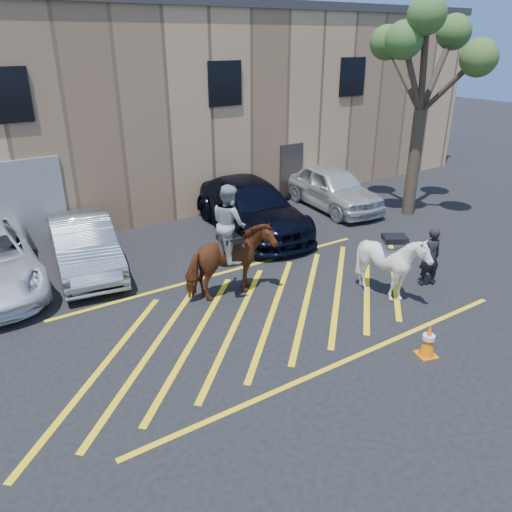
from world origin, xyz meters
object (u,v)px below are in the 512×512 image
car_white_suv (332,187)px  saddled_white (392,265)px  car_blue_suv (251,207)px  car_silver_sedan (84,245)px  traffic_cone (428,340)px  handler (430,257)px  mounted_bay (230,254)px  tree (428,50)px

car_white_suv → saddled_white: (-3.68, -6.37, 0.11)m
car_blue_suv → car_white_suv: 3.98m
car_silver_sedan → traffic_cone: (4.66, -8.13, -0.39)m
car_silver_sedan → car_blue_suv: (5.62, 0.09, 0.09)m
car_silver_sedan → saddled_white: saddled_white is taller
car_white_suv → handler: bearing=-103.6°
car_white_suv → traffic_cone: bearing=-113.7°
mounted_bay → saddled_white: (3.32, -2.25, -0.28)m
tree → saddled_white: bearing=-142.8°
handler → tree: tree is taller
car_silver_sedan → handler: 9.42m
car_blue_suv → mounted_bay: size_ratio=1.97×
mounted_bay → traffic_cone: (2.06, -4.48, -0.82)m
mounted_bay → car_white_suv: bearing=30.4°
car_white_suv → saddled_white: size_ratio=2.18×
handler → car_white_suv: bearing=-89.8°
handler → tree: size_ratio=0.22×
traffic_cone → car_blue_suv: bearing=83.3°
car_white_suv → car_silver_sedan: bearing=-171.1°
mounted_bay → tree: bearing=12.6°
car_silver_sedan → tree: size_ratio=0.62×
car_silver_sedan → saddled_white: (5.91, -5.91, 0.15)m
car_silver_sedan → tree: bearing=-0.4°
car_blue_suv → tree: 7.81m
car_white_suv → traffic_cone: (-4.93, -8.59, -0.43)m
mounted_bay → saddled_white: size_ratio=1.36×
car_silver_sedan → tree: (11.49, -1.67, 4.94)m
car_blue_suv → handler: 6.28m
tree → mounted_bay: bearing=-167.4°
car_silver_sedan → car_white_suv: size_ratio=0.97×
car_silver_sedan → car_blue_suv: size_ratio=0.79×
car_blue_suv → traffic_cone: 8.29m
tree → car_silver_sedan: bearing=171.7°
saddled_white → tree: size_ratio=0.29×
car_silver_sedan → mounted_bay: 4.50m
car_blue_suv → mounted_bay: 4.83m
traffic_cone → tree: tree is taller
mounted_bay → car_silver_sedan: bearing=125.3°
car_white_suv → mounted_bay: 8.13m
car_blue_suv → traffic_cone: size_ratio=7.92×
mounted_bay → traffic_cone: mounted_bay is taller
car_blue_suv → traffic_cone: bearing=-90.0°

